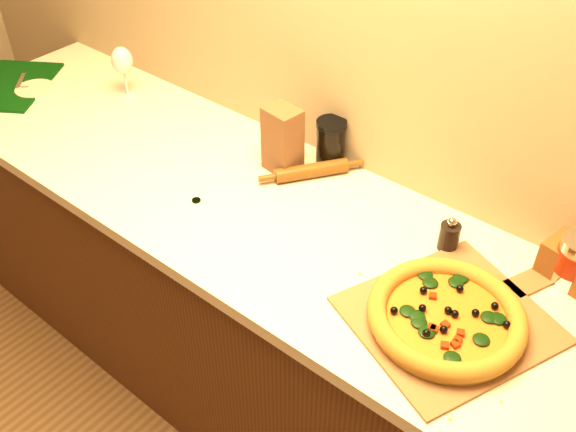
% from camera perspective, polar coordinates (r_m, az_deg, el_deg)
% --- Properties ---
extents(cabinet, '(2.80, 0.65, 0.86)m').
position_cam_1_polar(cabinet, '(2.09, 0.78, -10.50)').
color(cabinet, '#43200E').
rests_on(cabinet, ground).
extents(countertop, '(2.84, 0.68, 0.04)m').
position_cam_1_polar(countertop, '(1.76, 0.90, -1.13)').
color(countertop, beige).
rests_on(countertop, cabinet).
extents(pizza_peel, '(0.52, 0.62, 0.01)m').
position_cam_1_polar(pizza_peel, '(1.55, 14.56, -8.67)').
color(pizza_peel, brown).
rests_on(pizza_peel, countertop).
extents(pizza, '(0.36, 0.36, 0.05)m').
position_cam_1_polar(pizza, '(1.51, 13.88, -8.68)').
color(pizza, '#B98A2E').
rests_on(pizza, pizza_peel).
extents(cutting_board, '(0.42, 0.45, 0.03)m').
position_cam_1_polar(cutting_board, '(2.60, -23.52, 10.63)').
color(cutting_board, '#053206').
rests_on(cutting_board, countertop).
extents(bottle_cap, '(0.03, 0.03, 0.01)m').
position_cam_1_polar(bottle_cap, '(1.84, -8.16, 1.39)').
color(bottle_cap, black).
rests_on(bottle_cap, countertop).
extents(pepper_grinder, '(0.05, 0.05, 0.10)m').
position_cam_1_polar(pepper_grinder, '(1.70, 14.14, -1.72)').
color(pepper_grinder, black).
rests_on(pepper_grinder, countertop).
extents(rolling_pin, '(0.20, 0.27, 0.04)m').
position_cam_1_polar(rolling_pin, '(1.91, 2.10, 4.06)').
color(rolling_pin, '#623710').
rests_on(rolling_pin, countertop).
extents(coffee_canister, '(0.10, 0.10, 0.13)m').
position_cam_1_polar(coffee_canister, '(1.69, 24.21, -3.67)').
color(coffee_canister, silver).
rests_on(coffee_canister, countertop).
extents(wine_glass, '(0.07, 0.07, 0.18)m').
position_cam_1_polar(wine_glass, '(2.34, -14.52, 13.13)').
color(wine_glass, silver).
rests_on(wine_glass, countertop).
extents(paper_bag, '(0.11, 0.10, 0.21)m').
position_cam_1_polar(paper_bag, '(1.90, -0.49, 6.78)').
color(paper_bag, brown).
rests_on(paper_bag, countertop).
extents(dark_jar, '(0.09, 0.09, 0.15)m').
position_cam_1_polar(dark_jar, '(1.94, 3.81, 6.56)').
color(dark_jar, black).
rests_on(dark_jar, countertop).
extents(side_plate, '(0.17, 0.17, 0.01)m').
position_cam_1_polar(side_plate, '(2.53, -21.56, 10.42)').
color(side_plate, beige).
rests_on(side_plate, countertop).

